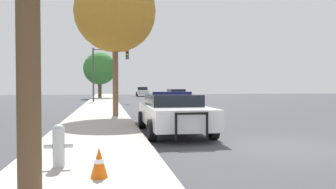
% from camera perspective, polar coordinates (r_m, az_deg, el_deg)
% --- Properties ---
extents(ground_plane, '(110.00, 110.00, 0.00)m').
position_cam_1_polar(ground_plane, '(9.42, 19.94, -8.67)').
color(ground_plane, '#3D3D42').
extents(sidewalk_left, '(3.00, 110.00, 0.13)m').
position_cam_1_polar(sidewalk_left, '(8.14, -13.23, -9.76)').
color(sidewalk_left, '#ADA89E').
rests_on(sidewalk_left, ground_plane).
extents(police_car, '(2.16, 5.03, 1.44)m').
position_cam_1_polar(police_car, '(11.41, 0.90, -3.07)').
color(police_car, white).
rests_on(police_car, ground_plane).
extents(fire_hydrant, '(0.52, 0.23, 0.80)m').
position_cam_1_polar(fire_hydrant, '(6.52, -18.51, -8.21)').
color(fire_hydrant, '#B7BCC1').
rests_on(fire_hydrant, sidewalk_left).
extents(traffic_light, '(3.49, 0.35, 5.19)m').
position_cam_1_polar(traffic_light, '(32.44, -10.49, 5.26)').
color(traffic_light, '#424247').
rests_on(traffic_light, sidewalk_left).
extents(car_background_oncoming, '(2.04, 4.28, 1.31)m').
position_cam_1_polar(car_background_oncoming, '(34.22, 1.47, -0.06)').
color(car_background_oncoming, '#333856').
rests_on(car_background_oncoming, ground_plane).
extents(car_background_distant, '(2.20, 4.75, 1.48)m').
position_cam_1_polar(car_background_distant, '(52.10, -4.50, 0.56)').
color(car_background_distant, silver).
rests_on(car_background_distant, ground_plane).
extents(tree_sidewalk_near, '(4.12, 4.12, 7.34)m').
position_cam_1_polar(tree_sidewalk_near, '(17.24, -9.19, 14.05)').
color(tree_sidewalk_near, brown).
rests_on(tree_sidewalk_near, sidewalk_left).
extents(tree_sidewalk_far, '(4.18, 4.18, 5.86)m').
position_cam_1_polar(tree_sidewalk_far, '(43.07, -11.80, 4.45)').
color(tree_sidewalk_far, brown).
rests_on(tree_sidewalk_far, sidewalk_left).
extents(traffic_cone, '(0.29, 0.29, 0.50)m').
position_cam_1_polar(traffic_cone, '(5.65, -11.91, -11.50)').
color(traffic_cone, orange).
rests_on(traffic_cone, sidewalk_left).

